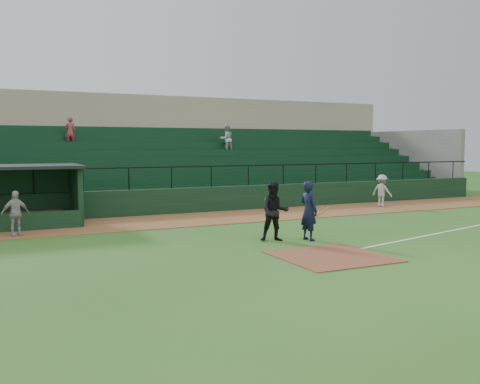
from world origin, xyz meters
name	(u,v)px	position (x,y,z in m)	size (l,w,h in m)	color
ground	(312,251)	(0.00, 0.00, 0.00)	(90.00, 90.00, 0.00)	#2E5C1D
warning_track	(210,218)	(0.00, 8.00, 0.01)	(40.00, 4.00, 0.03)	brown
home_plate_dirt	(331,256)	(0.00, -1.00, 0.01)	(3.00, 3.00, 0.03)	brown
foul_line	(467,227)	(8.00, 1.20, 0.01)	(18.00, 0.09, 0.01)	white
stadium_structure	(153,161)	(0.00, 16.46, 2.30)	(38.00, 13.08, 6.40)	black
batter_at_plate	(309,211)	(0.90, 1.57, 1.00)	(1.09, 0.79, 2.01)	black
umpire	(275,212)	(-0.21, 1.93, 0.99)	(0.96, 0.75, 1.98)	black
runner	(382,191)	(9.60, 8.00, 0.86)	(1.07, 0.62, 1.66)	#ADA6A1
dugout_player_a	(15,213)	(-7.93, 6.71, 0.82)	(0.93, 0.39, 1.59)	#ABA5A0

